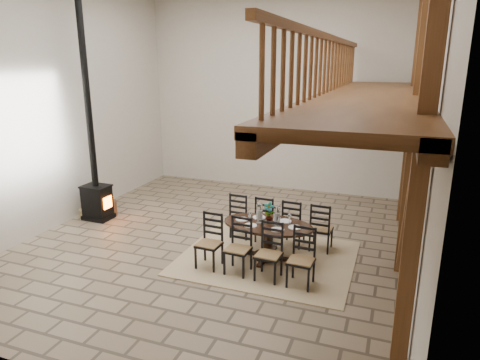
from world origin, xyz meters
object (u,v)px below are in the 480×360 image
(wood_stove, at_px, (94,169))
(log_basket, at_px, (106,208))
(dining_table, at_px, (268,240))
(log_stack, at_px, (86,213))

(wood_stove, xyz_separation_m, log_basket, (0.03, 0.23, -0.96))
(dining_table, relative_size, wood_stove, 0.41)
(log_stack, bearing_deg, log_basket, 40.64)
(log_basket, bearing_deg, dining_table, -11.33)
(dining_table, bearing_deg, log_basket, 171.33)
(dining_table, relative_size, log_stack, 5.90)
(wood_stove, height_order, log_basket, wood_stove)
(dining_table, distance_m, log_stack, 4.45)
(log_stack, bearing_deg, dining_table, -6.98)
(log_basket, bearing_deg, wood_stove, -97.01)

